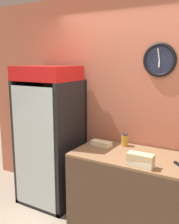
# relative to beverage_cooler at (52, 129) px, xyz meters

# --- Properties ---
(wall_back) EXTENTS (5.20, 0.10, 2.70)m
(wall_back) POSITION_rel_beverage_cooler_xyz_m (1.23, 0.33, 0.35)
(wall_back) COLOR #B7664C
(wall_back) RESTS_ON ground_plane
(prep_counter) EXTENTS (1.42, 0.72, 0.88)m
(prep_counter) POSITION_rel_beverage_cooler_xyz_m (1.23, -0.07, -0.56)
(prep_counter) COLOR #4C3828
(prep_counter) RESTS_ON ground_plane
(beverage_cooler) EXTENTS (0.74, 0.66, 1.83)m
(beverage_cooler) POSITION_rel_beverage_cooler_xyz_m (0.00, 0.00, 0.00)
(beverage_cooler) COLOR black
(beverage_cooler) RESTS_ON ground_plane
(sandwich_stack_bottom) EXTENTS (0.26, 0.12, 0.07)m
(sandwich_stack_bottom) POSITION_rel_beverage_cooler_xyz_m (1.36, -0.35, -0.08)
(sandwich_stack_bottom) COLOR beige
(sandwich_stack_bottom) RESTS_ON prep_counter
(sandwich_stack_middle) EXTENTS (0.26, 0.11, 0.07)m
(sandwich_stack_middle) POSITION_rel_beverage_cooler_xyz_m (1.36, -0.35, -0.02)
(sandwich_stack_middle) COLOR tan
(sandwich_stack_middle) RESTS_ON sandwich_stack_bottom
(sandwich_flat_left) EXTENTS (0.26, 0.12, 0.06)m
(sandwich_flat_left) POSITION_rel_beverage_cooler_xyz_m (0.74, 0.01, -0.08)
(sandwich_flat_left) COLOR beige
(sandwich_flat_left) RESTS_ON prep_counter
(condiment_jar) EXTENTS (0.08, 0.08, 0.15)m
(condiment_jar) POSITION_rel_beverage_cooler_xyz_m (0.98, 0.16, -0.04)
(condiment_jar) COLOR gold
(condiment_jar) RESTS_ON prep_counter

